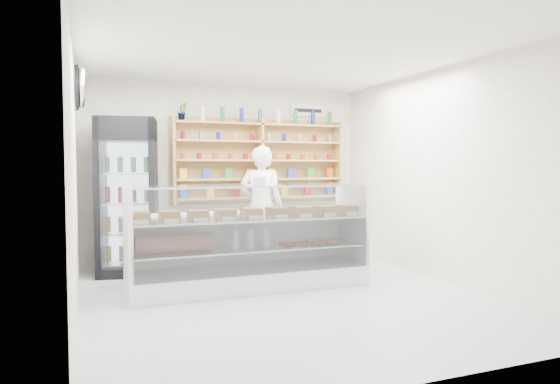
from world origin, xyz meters
name	(u,v)px	position (x,y,z in m)	size (l,w,h in m)	color
room	(286,176)	(0.00, 0.00, 1.40)	(5.00, 5.00, 5.00)	#9C9CA1
display_counter	(249,259)	(-0.27, 0.57, 0.35)	(2.94, 0.88, 1.28)	white
shop_worker	(261,207)	(0.29, 1.71, 0.90)	(0.66, 0.43, 1.81)	white
drinks_cooler	(128,196)	(-1.59, 1.94, 1.09)	(0.91, 0.90, 2.17)	black
wall_shelving	(260,161)	(0.50, 2.34, 1.59)	(2.84, 0.28, 1.33)	tan
potted_plant	(182,112)	(-0.75, 2.34, 2.33)	(0.15, 0.12, 0.28)	#1E6626
security_mirror	(81,88)	(-2.17, 1.20, 2.45)	(0.15, 0.50, 0.50)	silver
wall_sign	(308,111)	(1.40, 2.47, 2.45)	(0.62, 0.03, 0.20)	white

